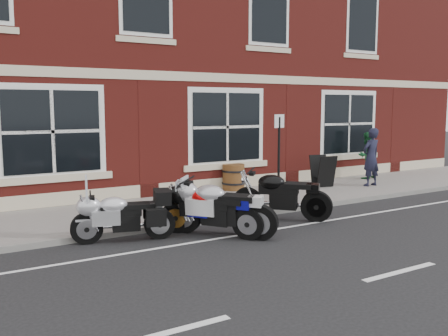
{
  "coord_description": "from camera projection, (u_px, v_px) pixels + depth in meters",
  "views": [
    {
      "loc": [
        -6.34,
        -7.97,
        2.59
      ],
      "look_at": [
        -0.41,
        1.6,
        1.18
      ],
      "focal_mm": 40.0,
      "sensor_mm": 36.0,
      "label": 1
    }
  ],
  "objects": [
    {
      "name": "pedestrian_right",
      "position": [
        367.0,
        155.0,
        16.94
      ],
      "size": [
        0.81,
        0.65,
        1.6
      ],
      "primitive_type": "imported",
      "rotation": [
        0.0,
        0.0,
        3.21
      ],
      "color": "#18562C",
      "rests_on": "sidewalk"
    },
    {
      "name": "sidewalk",
      "position": [
        209.0,
        204.0,
        12.88
      ],
      "size": [
        30.0,
        3.0,
        0.12
      ],
      "primitive_type": "cube",
      "color": "slate",
      "rests_on": "ground"
    },
    {
      "name": "moto_touring_silver",
      "position": [
        120.0,
        214.0,
        9.52
      ],
      "size": [
        1.94,
        0.71,
        1.3
      ],
      "rotation": [
        0.0,
        0.0,
        1.29
      ],
      "color": "black",
      "rests_on": "ground"
    },
    {
      "name": "moto_sport_silver",
      "position": [
        220.0,
        206.0,
        9.93
      ],
      "size": [
        1.52,
        1.93,
        1.04
      ],
      "rotation": [
        0.0,
        0.0,
        0.65
      ],
      "color": "black",
      "rests_on": "ground"
    },
    {
      "name": "pub_building",
      "position": [
        107.0,
        13.0,
        18.47
      ],
      "size": [
        24.0,
        12.0,
        12.0
      ],
      "primitive_type": "cube",
      "color": "maroon",
      "rests_on": "ground"
    },
    {
      "name": "moto_naked_black",
      "position": [
        280.0,
        193.0,
        11.42
      ],
      "size": [
        1.62,
        1.85,
        1.04
      ],
      "rotation": [
        0.0,
        0.0,
        0.71
      ],
      "color": "black",
      "rests_on": "ground"
    },
    {
      "name": "moto_sport_black",
      "position": [
        210.0,
        207.0,
        10.13
      ],
      "size": [
        1.77,
        1.41,
        0.96
      ],
      "rotation": [
        0.0,
        0.0,
        0.91
      ],
      "color": "black",
      "rests_on": "ground"
    },
    {
      "name": "a_board_sign",
      "position": [
        323.0,
        171.0,
        15.24
      ],
      "size": [
        0.65,
        0.5,
        0.98
      ],
      "primitive_type": null,
      "rotation": [
        0.0,
        0.0,
        -0.19
      ],
      "color": "black",
      "rests_on": "sidewalk"
    },
    {
      "name": "kerb",
      "position": [
        243.0,
        216.0,
        11.55
      ],
      "size": [
        30.0,
        0.16,
        0.12
      ],
      "primitive_type": "cube",
      "color": "slate",
      "rests_on": "ground"
    },
    {
      "name": "moto_sport_red",
      "position": [
        213.0,
        209.0,
        9.97
      ],
      "size": [
        1.31,
        1.81,
        0.95
      ],
      "rotation": [
        0.0,
        0.0,
        0.6
      ],
      "color": "black",
      "rests_on": "ground"
    },
    {
      "name": "parking_sign",
      "position": [
        279.0,
        154.0,
        12.08
      ],
      "size": [
        0.32,
        0.07,
        2.27
      ],
      "rotation": [
        0.0,
        0.0,
        0.15
      ],
      "color": "black",
      "rests_on": "sidewalk"
    },
    {
      "name": "barrel_planter",
      "position": [
        233.0,
        177.0,
        14.76
      ],
      "size": [
        0.68,
        0.68,
        0.76
      ],
      "color": "#4B2B14",
      "rests_on": "sidewalk"
    },
    {
      "name": "pedestrian_left",
      "position": [
        371.0,
        157.0,
        15.41
      ],
      "size": [
        0.67,
        0.46,
        1.8
      ],
      "primitive_type": "imported",
      "rotation": [
        0.0,
        0.0,
        3.18
      ],
      "color": "black",
      "rests_on": "sidewalk"
    },
    {
      "name": "ground",
      "position": [
        281.0,
        231.0,
        10.36
      ],
      "size": [
        80.0,
        80.0,
        0.0
      ],
      "primitive_type": "plane",
      "color": "black",
      "rests_on": "ground"
    }
  ]
}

